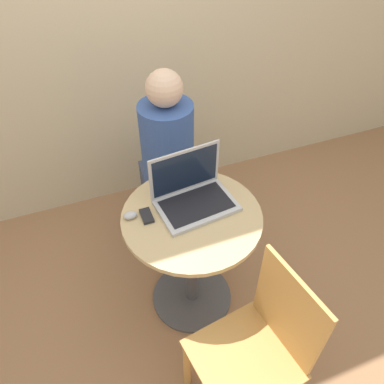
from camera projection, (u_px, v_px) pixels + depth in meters
ground_plane at (192, 297)px, 2.30m from camera, size 12.00×12.00×0.00m
back_wall at (123, 17)px, 2.17m from camera, size 7.00×0.05×2.60m
round_table at (192, 246)px, 1.96m from camera, size 0.68×0.68×0.73m
laptop at (193, 194)px, 1.83m from camera, size 0.40×0.29×0.26m
cell_phone at (147, 216)px, 1.78m from camera, size 0.05×0.10×0.02m
computer_mouse at (130, 215)px, 1.77m from camera, size 0.07×0.04×0.03m
chair_empty at (257, 349)px, 1.59m from camera, size 0.45×0.45×0.89m
person_seated at (167, 174)px, 2.34m from camera, size 0.32×0.48×1.23m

